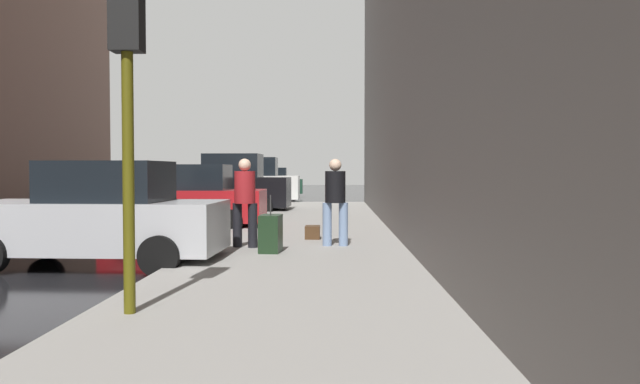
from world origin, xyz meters
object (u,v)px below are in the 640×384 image
object	(u,v)px
parked_silver_sedan	(99,217)
rolling_suitcase	(271,234)
parked_dark_green_sedan	(268,184)
parked_red_hatchback	(187,199)
parked_white_van	(252,183)
fire_hydrant	(253,213)
pedestrian_in_red_jacket	(245,198)
pedestrian_in_jeans	(335,197)
duffel_bag	(313,232)
traffic_light	(127,61)
parked_black_suv	(229,186)

from	to	relation	value
parked_silver_sedan	rolling_suitcase	distance (m)	2.95
parked_silver_sedan	parked_dark_green_sedan	world-z (taller)	same
parked_silver_sedan	parked_red_hatchback	size ratio (longest dim) A/B	1.01
parked_white_van	fire_hydrant	xyz separation A→B (m)	(1.80, -13.23, -0.54)
pedestrian_in_red_jacket	pedestrian_in_jeans	distance (m)	1.76
pedestrian_in_jeans	duffel_bag	size ratio (longest dim) A/B	3.89
traffic_light	parked_silver_sedan	bearing A→B (deg)	114.69
parked_white_van	parked_dark_green_sedan	size ratio (longest dim) A/B	1.08
parked_red_hatchback	fire_hydrant	bearing A→B (deg)	-6.29
parked_black_suv	pedestrian_in_jeans	bearing A→B (deg)	-70.27
parked_red_hatchback	fire_hydrant	size ratio (longest dim) A/B	5.97
duffel_bag	parked_black_suv	bearing A→B (deg)	109.53
fire_hydrant	pedestrian_in_red_jacket	size ratio (longest dim) A/B	0.41
parked_white_van	parked_dark_green_sedan	world-z (taller)	parked_white_van
parked_dark_green_sedan	duffel_bag	world-z (taller)	parked_dark_green_sedan
parked_black_suv	duffel_bag	distance (m)	10.49
parked_black_suv	pedestrian_in_red_jacket	size ratio (longest dim) A/B	2.72
rolling_suitcase	duffel_bag	size ratio (longest dim) A/B	2.36
parked_black_suv	fire_hydrant	size ratio (longest dim) A/B	6.61
parked_red_hatchback	rolling_suitcase	xyz separation A→B (m)	(2.82, -5.47, -0.36)
pedestrian_in_red_jacket	rolling_suitcase	distance (m)	1.11
pedestrian_in_red_jacket	pedestrian_in_jeans	xyz separation A→B (m)	(1.74, 0.27, 0.00)
pedestrian_in_red_jacket	fire_hydrant	bearing A→B (deg)	95.59
parked_silver_sedan	pedestrian_in_jeans	xyz separation A→B (m)	(3.99, 1.79, 0.26)
parked_silver_sedan	traffic_light	bearing A→B (deg)	-65.31
traffic_light	rolling_suitcase	bearing A→B (deg)	78.70
fire_hydrant	duffel_bag	bearing A→B (deg)	-60.69
parked_dark_green_sedan	rolling_suitcase	size ratio (longest dim) A/B	4.10
parked_silver_sedan	parked_white_van	size ratio (longest dim) A/B	0.92
pedestrian_in_red_jacket	rolling_suitcase	size ratio (longest dim) A/B	1.64
parked_black_suv	parked_white_van	size ratio (longest dim) A/B	1.01
parked_red_hatchback	duffel_bag	size ratio (longest dim) A/B	9.55
parked_dark_green_sedan	parked_silver_sedan	bearing A→B (deg)	-90.00
parked_white_van	rolling_suitcase	bearing A→B (deg)	-81.34
rolling_suitcase	pedestrian_in_jeans	bearing A→B (deg)	40.25
parked_dark_green_sedan	traffic_light	bearing A→B (deg)	-86.52
parked_silver_sedan	pedestrian_in_red_jacket	world-z (taller)	pedestrian_in_red_jacket
parked_white_van	pedestrian_in_jeans	world-z (taller)	parked_white_van
fire_hydrant	traffic_light	distance (m)	10.36
duffel_bag	parked_silver_sedan	bearing A→B (deg)	-138.83
parked_silver_sedan	parked_black_suv	size ratio (longest dim) A/B	0.92
parked_black_suv	pedestrian_in_red_jacket	bearing A→B (deg)	-78.84
parked_red_hatchback	parked_dark_green_sedan	world-z (taller)	same
traffic_light	duffel_bag	distance (m)	7.69
traffic_light	pedestrian_in_jeans	bearing A→B (deg)	69.85
parked_black_suv	duffel_bag	size ratio (longest dim) A/B	10.57
parked_white_van	pedestrian_in_jeans	xyz separation A→B (m)	(3.99, -17.51, 0.07)
fire_hydrant	rolling_suitcase	world-z (taller)	rolling_suitcase
parked_black_suv	parked_dark_green_sedan	size ratio (longest dim) A/B	1.09
duffel_bag	traffic_light	bearing A→B (deg)	-103.05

